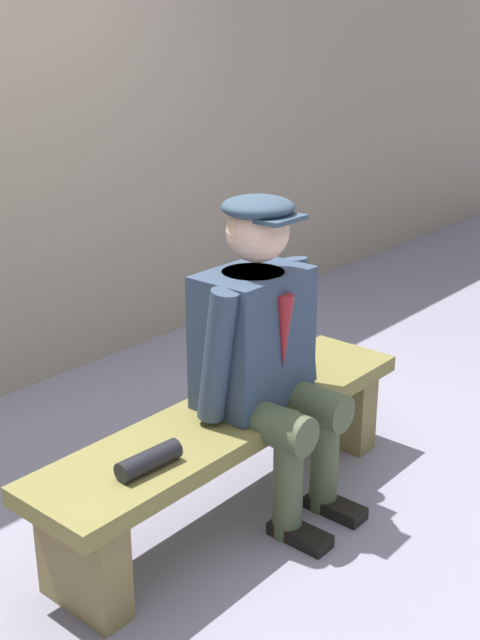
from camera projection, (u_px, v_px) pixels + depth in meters
ground_plane at (232, 509)px, 3.12m from camera, size 30.00×30.00×0.00m
bench at (232, 439)px, 3.01m from camera, size 1.74×0.40×0.43m
seated_man at (264, 346)px, 2.94m from camera, size 0.60×0.59×1.23m
rolled_magazine at (149, 460)px, 2.56m from camera, size 0.24×0.09×0.07m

